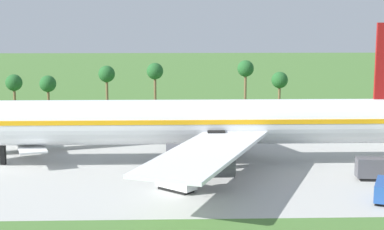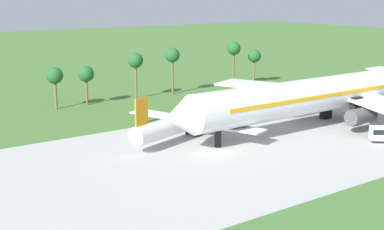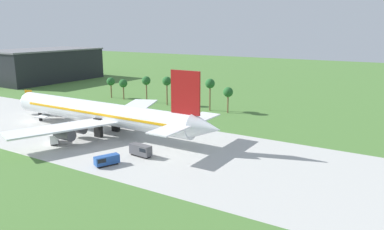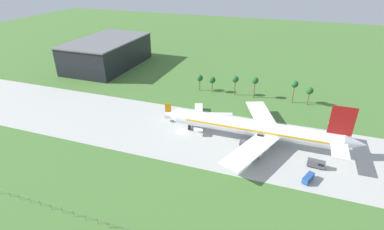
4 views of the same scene
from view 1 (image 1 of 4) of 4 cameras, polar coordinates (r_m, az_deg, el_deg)
name	(u,v)px [view 1 (image 1 of 4)]	position (r m, az deg, el deg)	size (l,w,h in m)	color
jet_airliner	(204,122)	(84.49, 1.19, -0.70)	(77.84, 57.80, 20.20)	white
regional_aircraft	(26,133)	(96.13, -15.82, -1.73)	(29.74, 27.05, 8.84)	white
baggage_tug	(175,179)	(71.77, -1.67, -6.22)	(5.15, 4.87, 2.70)	black
fuel_truck	(381,169)	(80.10, 17.82, -4.97)	(6.05, 2.53, 2.90)	black
palm_tree_row	(142,78)	(127.76, -4.85, 3.63)	(61.11, 3.60, 12.03)	brown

